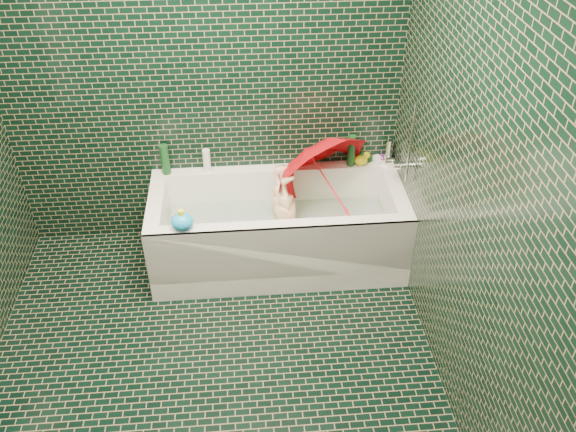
{
  "coord_description": "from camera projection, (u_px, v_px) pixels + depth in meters",
  "views": [
    {
      "loc": [
        0.24,
        -2.25,
        2.86
      ],
      "look_at": [
        0.5,
        0.82,
        0.52
      ],
      "focal_mm": 38.0,
      "sensor_mm": 36.0,
      "label": 1
    }
  ],
  "objects": [
    {
      "name": "water",
      "position": [
        278.0,
        224.0,
        4.16
      ],
      "size": [
        1.48,
        0.53,
        0.0
      ],
      "primitive_type": "cube",
      "color": "silver",
      "rests_on": "bathtub"
    },
    {
      "name": "soap_bottle_c",
      "position": [
        366.0,
        163.0,
        4.32
      ],
      "size": [
        0.14,
        0.14,
        0.17
      ],
      "primitive_type": "imported",
      "rotation": [
        0.0,
        0.0,
        0.07
      ],
      "color": "#12421B",
      "rests_on": "bathtub"
    },
    {
      "name": "bath_mat",
      "position": [
        278.0,
        240.0,
        4.25
      ],
      "size": [
        1.35,
        0.47,
        0.01
      ],
      "primitive_type": "cube",
      "color": "green",
      "rests_on": "bathtub"
    },
    {
      "name": "wall_right",
      "position": [
        474.0,
        188.0,
        2.83
      ],
      "size": [
        0.0,
        2.8,
        2.8
      ],
      "primitive_type": "plane",
      "rotation": [
        1.57,
        0.0,
        -1.57
      ],
      "color": "black",
      "rests_on": "floor"
    },
    {
      "name": "soap_bottle_a",
      "position": [
        381.0,
        165.0,
        4.3
      ],
      "size": [
        0.11,
        0.11,
        0.24
      ],
      "primitive_type": "imported",
      "rotation": [
        0.0,
        0.0,
        0.16
      ],
      "color": "white",
      "rests_on": "bathtub"
    },
    {
      "name": "bottle_right_pump",
      "position": [
        389.0,
        152.0,
        4.24
      ],
      "size": [
        0.06,
        0.06,
        0.2
      ],
      "primitive_type": "cylinder",
      "rotation": [
        0.0,
        0.0,
        -0.28
      ],
      "color": "silver",
      "rests_on": "bathtub"
    },
    {
      "name": "bottle_right_tall",
      "position": [
        351.0,
        151.0,
        4.23
      ],
      "size": [
        0.06,
        0.06,
        0.23
      ],
      "primitive_type": "cylinder",
      "rotation": [
        0.0,
        0.0,
        -0.07
      ],
      "color": "#12421B",
      "rests_on": "bathtub"
    },
    {
      "name": "bottle_left_short",
      "position": [
        207.0,
        160.0,
        4.19
      ],
      "size": [
        0.05,
        0.05,
        0.16
      ],
      "primitive_type": "cylinder",
      "rotation": [
        0.0,
        0.0,
        -0.05
      ],
      "color": "white",
      "rests_on": "bathtub"
    },
    {
      "name": "faucet",
      "position": [
        403.0,
        161.0,
        3.93
      ],
      "size": [
        0.18,
        0.19,
        0.55
      ],
      "color": "silver",
      "rests_on": "wall_right"
    },
    {
      "name": "umbrella",
      "position": [
        329.0,
        183.0,
        4.1
      ],
      "size": [
        0.93,
        1.09,
        0.99
      ],
      "primitive_type": "imported",
      "rotation": [
        0.55,
        -0.22,
        0.41
      ],
      "color": "red",
      "rests_on": "bathtub"
    },
    {
      "name": "bottle_left_tall",
      "position": [
        165.0,
        159.0,
        4.15
      ],
      "size": [
        0.08,
        0.08,
        0.22
      ],
      "primitive_type": "cylinder",
      "rotation": [
        0.0,
        0.0,
        -0.39
      ],
      "color": "#12421B",
      "rests_on": "bathtub"
    },
    {
      "name": "soap_bottle_b",
      "position": [
        386.0,
        164.0,
        4.3
      ],
      "size": [
        0.09,
        0.09,
        0.18
      ],
      "primitive_type": "imported",
      "rotation": [
        0.0,
        0.0,
        0.05
      ],
      "color": "#61207B",
      "rests_on": "bathtub"
    },
    {
      "name": "floor",
      "position": [
        213.0,
        378.0,
        3.5
      ],
      "size": [
        2.8,
        2.8,
        0.0
      ],
      "primitive_type": "plane",
      "color": "black",
      "rests_on": "ground"
    },
    {
      "name": "rubber_duck",
      "position": [
        362.0,
        159.0,
        4.27
      ],
      "size": [
        0.12,
        0.09,
        0.1
      ],
      "rotation": [
        0.0,
        0.0,
        -0.1
      ],
      "color": "yellow",
      "rests_on": "bathtub"
    },
    {
      "name": "bath_toy",
      "position": [
        182.0,
        221.0,
        3.68
      ],
      "size": [
        0.17,
        0.16,
        0.14
      ],
      "rotation": [
        0.0,
        0.0,
        -0.4
      ],
      "color": "#1B9DF3",
      "rests_on": "bathtub"
    },
    {
      "name": "child",
      "position": [
        288.0,
        222.0,
        4.17
      ],
      "size": [
        0.85,
        0.42,
        0.25
      ],
      "primitive_type": "imported",
      "rotation": [
        -1.5,
        0.0,
        -1.41
      ],
      "color": "#D4AD84",
      "rests_on": "bathtub"
    },
    {
      "name": "wall_back",
      "position": [
        201.0,
        73.0,
        3.86
      ],
      "size": [
        2.8,
        0.0,
        2.8
      ],
      "primitive_type": "plane",
      "rotation": [
        1.57,
        0.0,
        0.0
      ],
      "color": "black",
      "rests_on": "floor"
    },
    {
      "name": "bathtub",
      "position": [
        278.0,
        236.0,
        4.2
      ],
      "size": [
        1.7,
        0.75,
        0.55
      ],
      "color": "white",
      "rests_on": "floor"
    }
  ]
}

